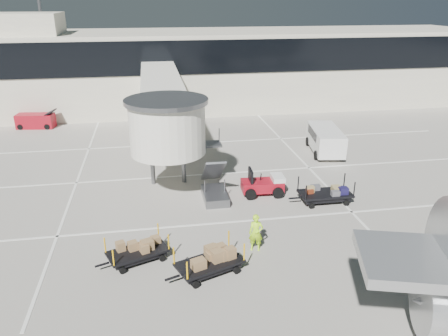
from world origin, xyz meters
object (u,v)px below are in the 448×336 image
(suitcase_cart, at_px, (325,194))
(ground_worker, at_px, (256,233))
(belt_loader, at_px, (36,121))
(box_cart_near, at_px, (212,262))
(baggage_tug, at_px, (263,185))
(minivan, at_px, (325,138))
(box_cart_far, at_px, (140,252))

(suitcase_cart, distance_m, ground_worker, 6.89)
(belt_loader, bearing_deg, ground_worker, -49.77)
(ground_worker, xyz_separation_m, belt_loader, (-15.18, 24.04, -0.28))
(box_cart_near, relative_size, ground_worker, 1.93)
(box_cart_near, distance_m, ground_worker, 2.80)
(baggage_tug, distance_m, suitcase_cart, 3.74)
(minivan, bearing_deg, ground_worker, -114.51)
(baggage_tug, height_order, ground_worker, ground_worker)
(box_cart_near, xyz_separation_m, minivan, (11.02, 14.56, 0.58))
(baggage_tug, bearing_deg, belt_loader, 136.08)
(box_cart_far, bearing_deg, belt_loader, 90.75)
(suitcase_cart, xyz_separation_m, box_cart_far, (-10.75, -4.46, -0.03))
(ground_worker, distance_m, minivan, 15.68)
(minivan, bearing_deg, baggage_tug, -125.11)
(box_cart_near, bearing_deg, ground_worker, 12.03)
(baggage_tug, height_order, belt_loader, belt_loader)
(suitcase_cart, relative_size, minivan, 0.71)
(belt_loader, bearing_deg, baggage_tug, -38.24)
(baggage_tug, relative_size, minivan, 0.50)
(minivan, relative_size, belt_loader, 1.43)
(box_cart_near, distance_m, minivan, 18.27)
(suitcase_cart, relative_size, box_cart_far, 1.12)
(baggage_tug, distance_m, box_cart_far, 9.69)
(baggage_tug, distance_m, minivan, 9.64)
(box_cart_far, bearing_deg, ground_worker, -20.64)
(baggage_tug, height_order, box_cart_far, baggage_tug)
(box_cart_far, xyz_separation_m, belt_loader, (-9.71, 24.09, 0.16))
(suitcase_cart, xyz_separation_m, box_cart_near, (-7.61, -5.92, 0.03))
(baggage_tug, xyz_separation_m, ground_worker, (-1.97, -6.15, 0.32))
(minivan, bearing_deg, suitcase_cart, -102.42)
(baggage_tug, distance_m, box_cart_near, 8.79)
(box_cart_far, height_order, minivan, minivan)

